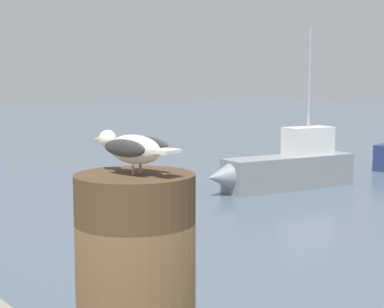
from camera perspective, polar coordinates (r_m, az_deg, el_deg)
seagull at (r=2.14m, az=-5.42°, el=0.56°), size 0.39×0.18×0.14m
boat_grey at (r=16.87m, az=8.38°, el=-1.23°), size 1.56×4.54×4.32m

